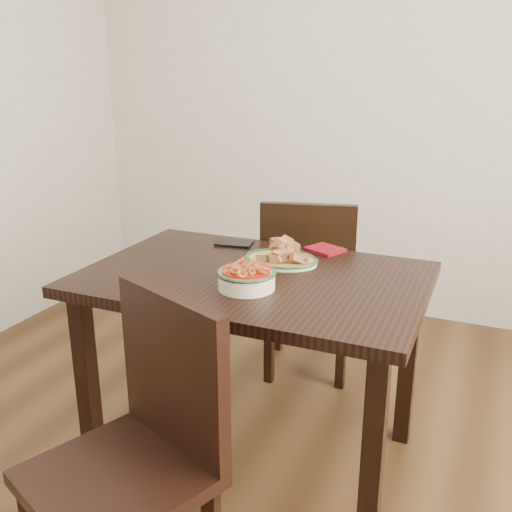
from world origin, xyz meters
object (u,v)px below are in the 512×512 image
at_px(dining_table, 254,300).
at_px(chair_far, 308,280).
at_px(smartphone, 234,244).
at_px(noodle_bowl, 246,276).
at_px(fish_plate, 281,251).
at_px(chair_near, 143,442).

xyz_separation_m(dining_table, chair_far, (-0.01, 0.65, -0.15)).
distance_m(chair_far, smartphone, 0.49).
xyz_separation_m(noodle_bowl, smartphone, (-0.25, 0.43, -0.04)).
xyz_separation_m(chair_far, smartphone, (-0.21, -0.36, 0.26)).
bearing_deg(smartphone, fish_plate, -36.56).
bearing_deg(chair_far, smartphone, 46.21).
height_order(chair_near, fish_plate, chair_near).
bearing_deg(fish_plate, smartphone, 152.07).
bearing_deg(noodle_bowl, chair_near, -96.02).
xyz_separation_m(dining_table, fish_plate, (0.04, 0.15, 0.14)).
xyz_separation_m(chair_near, noodle_bowl, (0.06, 0.55, 0.29)).
bearing_deg(chair_far, chair_near, 75.33).
height_order(chair_near, smartphone, chair_near).
distance_m(chair_far, chair_near, 1.34).
bearing_deg(chair_near, smartphone, 123.53).
distance_m(chair_near, fish_plate, 0.89).
bearing_deg(smartphone, chair_near, -87.49).
height_order(fish_plate, smartphone, fish_plate).
xyz_separation_m(dining_table, smartphone, (-0.22, 0.29, 0.10)).
height_order(dining_table, chair_near, chair_near).
height_order(chair_far, fish_plate, chair_far).
bearing_deg(chair_far, fish_plate, 81.82).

